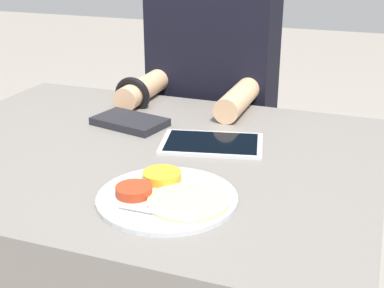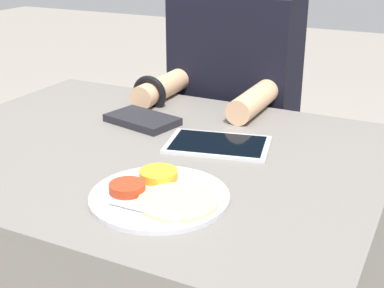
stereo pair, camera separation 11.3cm
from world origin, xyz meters
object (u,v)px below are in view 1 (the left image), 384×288
thali_tray (166,196)px  red_notebook (130,122)px  person_diner (210,132)px  tablet_device (212,144)px

thali_tray → red_notebook: 0.44m
person_diner → thali_tray: bearing=-77.7°
thali_tray → tablet_device: size_ratio=1.00×
thali_tray → person_diner: 0.82m
thali_tray → tablet_device: bearing=91.4°
thali_tray → person_diner: (-0.17, 0.78, -0.17)m
thali_tray → person_diner: person_diner is taller
red_notebook → person_diner: person_diner is taller
red_notebook → tablet_device: size_ratio=0.77×
tablet_device → person_diner: size_ratio=0.23×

